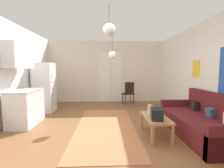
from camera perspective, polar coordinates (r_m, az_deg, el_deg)
The scene contains 13 objects.
ground_plane at distance 3.68m, azimuth -1.76°, elevation -18.25°, with size 5.53×7.70×0.10m, color brown.
wall_back at distance 6.97m, azimuth -1.98°, elevation 4.44°, with size 5.13×0.13×2.66m.
wall_right at distance 4.22m, azimuth 34.79°, elevation 3.13°, with size 0.12×7.30×2.66m.
area_rug at distance 4.06m, azimuth -2.35°, elevation -15.12°, with size 1.41×3.22×0.01m, color #B26B42.
couch at distance 4.01m, azimuth 29.95°, elevation -12.02°, with size 0.94×2.07×0.91m.
coffee_table at distance 3.56m, azimuth 15.50°, elevation -12.24°, with size 0.46×0.93×0.42m.
bamboo_vase at distance 3.63m, azimuth 13.50°, elevation -8.99°, with size 0.09×0.09×0.45m.
handbag at distance 3.34m, azimuth 15.92°, elevation -10.30°, with size 0.29×0.37×0.35m.
refrigerator at distance 5.75m, azimuth -23.23°, elevation -1.14°, with size 0.63×0.62×1.64m.
kitchen_counter at distance 4.63m, azimuth -29.22°, elevation -3.13°, with size 0.59×1.04×2.07m.
accent_chair at distance 6.47m, azimuth 6.00°, elevation -2.95°, with size 0.50×0.48×0.91m.
pendant_lamp_near at distance 3.21m, azimuth -1.03°, elevation 19.07°, with size 0.24×0.24×0.60m.
pendant_lamp_far at distance 4.81m, azimuth 0.07°, elevation 10.47°, with size 0.22×0.22×0.92m.
Camera 1 is at (-0.02, -3.37, 1.41)m, focal length 25.30 mm.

